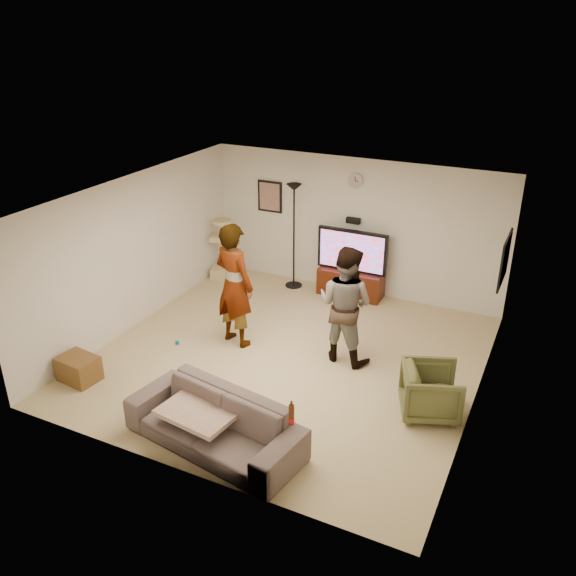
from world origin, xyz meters
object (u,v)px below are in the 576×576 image
at_px(tv, 352,251).
at_px(armchair, 431,391).
at_px(beer_bottle, 291,415).
at_px(side_table, 79,369).
at_px(tv_stand, 351,283).
at_px(sofa, 214,423).
at_px(cat_tree, 221,248).
at_px(person_right, 345,305).
at_px(person_left, 234,285).
at_px(floor_lamp, 294,237).

distance_m(tv, armchair, 3.71).
relative_size(beer_bottle, side_table, 0.46).
height_order(tv_stand, sofa, sofa).
distance_m(cat_tree, beer_bottle, 5.69).
xyz_separation_m(person_right, sofa, (-0.66, -2.57, -0.57)).
bearing_deg(tv_stand, armchair, -53.39).
bearing_deg(tv_stand, person_left, -112.89).
bearing_deg(armchair, side_table, 85.63).
bearing_deg(beer_bottle, tv, 102.49).
bearing_deg(side_table, beer_bottle, -5.94).
relative_size(tv, person_left, 0.66).
distance_m(floor_lamp, armchair, 4.43).
height_order(tv, person_right, person_right).
xyz_separation_m(cat_tree, person_right, (3.26, -1.82, 0.29)).
bearing_deg(side_table, tv, 60.30).
xyz_separation_m(tv, cat_tree, (-2.58, -0.32, -0.27)).
relative_size(floor_lamp, person_right, 1.11).
height_order(tv_stand, tv, tv).
height_order(person_left, armchair, person_left).
distance_m(tv_stand, tv, 0.63).
bearing_deg(beer_bottle, side_table, 174.06).
bearing_deg(person_right, sofa, 84.28).
bearing_deg(floor_lamp, armchair, -40.86).
bearing_deg(side_table, cat_tree, 91.51).
height_order(person_left, beer_bottle, person_left).
bearing_deg(side_table, tv_stand, 60.30).
xyz_separation_m(tv_stand, beer_bottle, (1.04, -4.70, 0.53)).
bearing_deg(tv_stand, sofa, -89.73).
xyz_separation_m(tv, floor_lamp, (-1.12, -0.08, 0.12)).
distance_m(tv, person_right, 2.24).
relative_size(person_right, side_table, 3.28).
xyz_separation_m(tv_stand, sofa, (0.02, -4.70, 0.08)).
distance_m(cat_tree, armchair, 5.45).
bearing_deg(person_right, beer_bottle, 106.70).
height_order(tv, cat_tree, tv).
bearing_deg(beer_bottle, sofa, 180.00).
xyz_separation_m(sofa, armchair, (2.17, 1.75, 0.01)).
relative_size(tv_stand, tv, 0.91).
bearing_deg(cat_tree, sofa, -59.30).
distance_m(cat_tree, person_left, 2.64).
bearing_deg(person_left, floor_lamp, -71.63).
distance_m(floor_lamp, cat_tree, 1.53).
relative_size(tv, floor_lamp, 0.65).
relative_size(tv_stand, side_table, 2.16).
relative_size(floor_lamp, cat_tree, 1.64).
height_order(person_right, side_table, person_right).
xyz_separation_m(tv, sofa, (0.02, -4.70, -0.55)).
distance_m(armchair, side_table, 4.87).
height_order(beer_bottle, side_table, beer_bottle).
xyz_separation_m(tv_stand, armchair, (2.19, -2.95, 0.09)).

